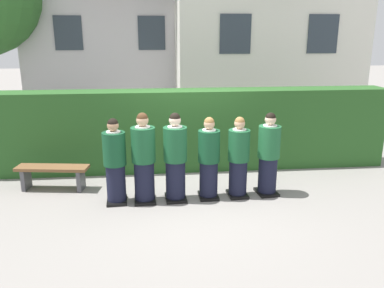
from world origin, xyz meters
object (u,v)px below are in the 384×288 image
object	(u,v)px
student_front_row_3	(209,160)
student_front_row_5	(268,156)
student_front_row_4	(238,159)
student_front_row_2	(175,159)
wooden_bench	(53,173)
student_front_row_0	(115,163)
student_front_row_1	(144,160)

from	to	relation	value
student_front_row_3	student_front_row_5	xyz separation A→B (m)	(1.14, 0.06, 0.02)
student_front_row_5	student_front_row_4	bearing A→B (deg)	-175.82
student_front_row_2	wooden_bench	size ratio (longest dim) A/B	1.14
student_front_row_0	student_front_row_2	distance (m)	1.08
student_front_row_4	wooden_bench	distance (m)	3.64
student_front_row_4	student_front_row_5	distance (m)	0.59
student_front_row_4	student_front_row_5	size ratio (longest dim) A/B	0.96
student_front_row_2	student_front_row_3	size ratio (longest dim) A/B	1.06
student_front_row_0	student_front_row_3	world-z (taller)	student_front_row_0
student_front_row_2	student_front_row_3	bearing A→B (deg)	3.09
student_front_row_1	student_front_row_3	xyz separation A→B (m)	(1.19, 0.05, -0.06)
student_front_row_1	student_front_row_3	distance (m)	1.19
student_front_row_2	student_front_row_3	world-z (taller)	student_front_row_2
wooden_bench	student_front_row_5	bearing A→B (deg)	-8.71
student_front_row_1	student_front_row_2	size ratio (longest dim) A/B	1.01
student_front_row_0	student_front_row_2	bearing A→B (deg)	0.93
student_front_row_2	student_front_row_5	distance (m)	1.77
student_front_row_1	student_front_row_4	xyz separation A→B (m)	(1.75, 0.07, -0.06)
student_front_row_2	student_front_row_4	distance (m)	1.18
student_front_row_0	wooden_bench	xyz separation A→B (m)	(-1.29, 0.74, -0.40)
student_front_row_5	student_front_row_1	bearing A→B (deg)	-177.36
student_front_row_1	student_front_row_3	size ratio (longest dim) A/B	1.07
student_front_row_5	student_front_row_2	bearing A→B (deg)	-177.00
student_front_row_0	student_front_row_1	size ratio (longest dim) A/B	0.95
student_front_row_2	student_front_row_3	xyz separation A→B (m)	(0.62, 0.03, -0.05)
student_front_row_1	student_front_row_2	bearing A→B (deg)	1.53
student_front_row_2	wooden_bench	distance (m)	2.52
student_front_row_0	student_front_row_1	distance (m)	0.51
student_front_row_2	student_front_row_4	bearing A→B (deg)	2.42
student_front_row_2	student_front_row_4	xyz separation A→B (m)	(1.18, 0.05, -0.05)
student_front_row_5	student_front_row_0	bearing A→B (deg)	-177.79
student_front_row_1	student_front_row_4	world-z (taller)	student_front_row_1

